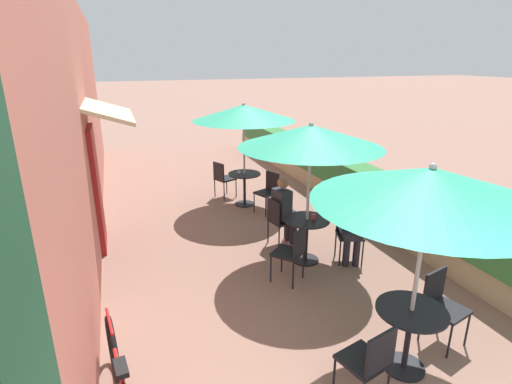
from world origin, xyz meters
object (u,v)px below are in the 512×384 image
patio_umbrella_near (430,186)px  coffee_cup_mid (314,217)px  cafe_chair_near_right (370,359)px  seated_patron_mid_right (284,208)px  cafe_chair_near_left (441,302)px  patio_umbrella_far (244,113)px  cafe_chair_far_left (269,189)px  cafe_chair_far_right (223,177)px  patio_table_near (409,328)px  cafe_chair_mid_back (292,250)px  cafe_chair_mid_left (349,230)px  patio_table_far (244,183)px  coffee_cup_far (239,171)px  seated_patron_mid_left (351,223)px  cafe_chair_mid_right (279,218)px  patio_umbrella_mid (311,136)px  bicycle_leaning (121,382)px  patio_table_mid (307,232)px

patio_umbrella_near → coffee_cup_mid: bearing=86.3°
cafe_chair_near_right → seated_patron_mid_right: (0.64, 3.47, 0.17)m
cafe_chair_near_left → patio_umbrella_far: patio_umbrella_far is taller
cafe_chair_far_left → cafe_chair_far_right: (-0.68, 1.23, 0.00)m
patio_table_near → cafe_chair_far_left: size_ratio=0.84×
cafe_chair_mid_back → cafe_chair_mid_left: bearing=-23.8°
patio_table_far → coffee_cup_far: 0.29m
cafe_chair_near_right → cafe_chair_mid_back: bearing=68.9°
seated_patron_mid_left → seated_patron_mid_right: size_ratio=1.00×
cafe_chair_mid_right → cafe_chair_far_right: same height
cafe_chair_near_left → cafe_chair_far_right: bearing=-94.5°
patio_umbrella_mid → patio_table_far: 3.24m
cafe_chair_far_right → coffee_cup_far: bearing=0.3°
cafe_chair_near_left → cafe_chair_far_left: 4.50m
patio_umbrella_far → patio_umbrella_mid: bearing=-87.6°
seated_patron_mid_right → coffee_cup_mid: (0.18, -0.74, 0.09)m
cafe_chair_near_right → coffee_cup_mid: size_ratio=9.67×
seated_patron_mid_right → cafe_chair_mid_back: bearing=-28.4°
cafe_chair_near_right → coffee_cup_mid: bearing=58.4°
cafe_chair_near_right → patio_table_far: 5.65m
cafe_chair_mid_left → coffee_cup_far: (-0.91, 3.07, 0.26)m
cafe_chair_mid_right → cafe_chair_far_right: bearing=174.9°
cafe_chair_mid_back → cafe_chair_far_left: 2.83m
cafe_chair_far_left → patio_table_near: bearing=153.8°
patio_umbrella_near → patio_umbrella_far: 5.36m
coffee_cup_mid → coffee_cup_far: same height
patio_umbrella_near → cafe_chair_far_left: (0.29, 4.74, -1.55)m
cafe_chair_far_right → bicycle_leaning: size_ratio=0.51×
cafe_chair_mid_right → cafe_chair_mid_back: 1.22m
patio_umbrella_near → cafe_chair_mid_right: patio_umbrella_near is taller
cafe_chair_mid_left → bicycle_leaning: (-3.61, -1.95, -0.16)m
patio_table_mid → cafe_chair_far_right: cafe_chair_far_right is taller
patio_table_near → patio_table_far: same height
cafe_chair_near_left → cafe_chair_mid_right: 3.04m
coffee_cup_mid → cafe_chair_far_left: size_ratio=0.10×
cafe_chair_mid_right → bicycle_leaning: (-2.73, -2.79, -0.16)m
patio_umbrella_far → coffee_cup_far: patio_umbrella_far is taller
patio_umbrella_mid → seated_patron_mid_left: size_ratio=1.82×
patio_table_near → cafe_chair_near_left: (0.66, 0.25, 0.00)m
cafe_chair_near_right → cafe_chair_mid_left: (1.42, 2.61, 0.00)m
cafe_chair_mid_right → seated_patron_mid_right: 0.20m
patio_umbrella_near → seated_patron_mid_left: 2.73m
cafe_chair_near_right → seated_patron_mid_right: seated_patron_mid_right is taller
cafe_chair_mid_right → patio_umbrella_far: (0.08, 2.17, 1.55)m
patio_table_mid → coffee_cup_mid: (0.09, -0.04, 0.27)m
coffee_cup_far → bicycle_leaning: coffee_cup_far is taller
patio_table_near → patio_table_far: bearing=90.5°
patio_umbrella_near → cafe_chair_mid_back: (-0.41, 2.01, -1.55)m
patio_table_near → seated_patron_mid_left: bearing=72.2°
cafe_chair_mid_left → bicycle_leaning: cafe_chair_mid_left is taller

